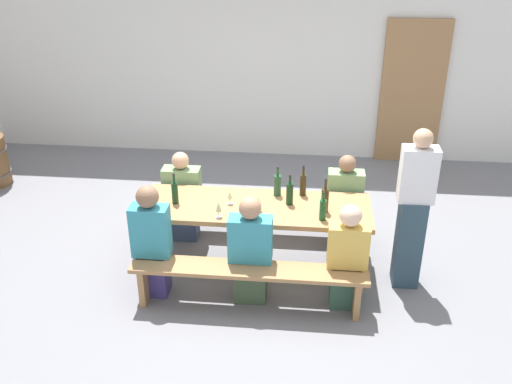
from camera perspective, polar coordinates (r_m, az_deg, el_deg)
The scene contains 21 objects.
ground_plane at distance 6.21m, azimuth -0.00°, elevation -7.44°, with size 24.00×24.00×0.00m, color slate.
back_wall at distance 8.58m, azimuth 2.22°, elevation 13.99°, with size 14.00×0.20×3.20m, color silver.
wooden_door at distance 8.69m, azimuth 15.28°, elevation 9.49°, with size 0.90×0.06×2.10m, color #9E7247.
tasting_table at distance 5.86m, azimuth -0.00°, elevation -1.96°, with size 2.34×0.78×0.75m.
bench_near at distance 5.44m, azimuth -0.73°, elevation -8.35°, with size 2.24×0.30×0.45m.
bench_far at distance 6.61m, azimuth 0.60°, elevation -1.50°, with size 2.24×0.30×0.45m.
wine_bottle_0 at distance 5.80m, azimuth 3.38°, elevation -0.12°, with size 0.07×0.07×0.33m.
wine_bottle_1 at distance 5.98m, azimuth 2.15°, elevation 0.74°, with size 0.08×0.08×0.32m.
wine_bottle_2 at distance 5.87m, azimuth -8.09°, elevation -0.03°, with size 0.07×0.07×0.33m.
wine_bottle_3 at distance 5.99m, azimuth 4.70°, elevation 0.78°, with size 0.07×0.07×0.34m.
wine_bottle_4 at distance 5.54m, azimuth 6.68°, elevation -1.72°, with size 0.07×0.07×0.30m.
wine_bottle_5 at distance 5.68m, azimuth 6.88°, elevation -0.75°, with size 0.07×0.07×0.36m.
wine_glass_0 at distance 5.81m, azimuth -2.63°, elevation -0.34°, with size 0.06×0.06×0.14m.
wine_glass_1 at distance 5.66m, azimuth 0.20°, elevation -0.94°, with size 0.08×0.08×0.15m.
wine_glass_2 at distance 5.56m, azimuth -3.76°, elevation -1.51°, with size 0.06×0.06×0.17m.
seated_guest_near_0 at distance 5.62m, azimuth -10.35°, elevation -5.03°, with size 0.36×0.24×1.18m.
seated_guest_near_1 at distance 5.47m, azimuth -0.62°, elevation -6.05°, with size 0.41×0.24×1.11m.
seated_guest_near_2 at distance 5.47m, azimuth 9.06°, elevation -6.59°, with size 0.38×0.24×1.08m.
seated_guest_far_0 at distance 6.55m, azimuth -7.31°, elevation -0.69°, with size 0.42×0.24×1.07m.
seated_guest_far_1 at distance 6.40m, azimuth 8.78°, elevation -1.24°, with size 0.39×0.24×1.11m.
standing_host at distance 5.75m, azimuth 15.36°, elevation -1.99°, with size 0.34×0.24×1.68m.
Camera 1 is at (0.51, -5.11, 3.48)m, focal length 40.14 mm.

